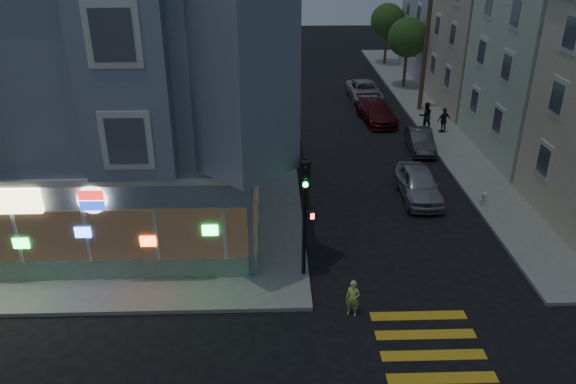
{
  "coord_description": "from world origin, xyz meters",
  "views": [
    {
      "loc": [
        1.67,
        -13.26,
        11.84
      ],
      "look_at": [
        2.28,
        5.63,
        2.74
      ],
      "focal_mm": 35.0,
      "sensor_mm": 36.0,
      "label": 1
    }
  ],
  "objects_px": {
    "parked_car_a": "(419,184)",
    "street_tree_far": "(388,21)",
    "utility_pole": "(426,41)",
    "parked_car_c": "(377,112)",
    "parked_car_d": "(364,91)",
    "street_tree_near": "(408,37)",
    "parked_car_b": "(420,140)",
    "fire_hydrant": "(484,199)",
    "running_child": "(353,298)",
    "traffic_signal": "(305,200)",
    "pedestrian_a": "(426,116)",
    "pedestrian_b": "(444,120)"
  },
  "relations": [
    {
      "from": "running_child",
      "to": "traffic_signal",
      "type": "distance_m",
      "value": 3.68
    },
    {
      "from": "pedestrian_b",
      "to": "parked_car_b",
      "type": "height_order",
      "value": "pedestrian_b"
    },
    {
      "from": "parked_car_a",
      "to": "street_tree_near",
      "type": "bearing_deg",
      "value": 80.54
    },
    {
      "from": "parked_car_a",
      "to": "parked_car_b",
      "type": "bearing_deg",
      "value": 76.46
    },
    {
      "from": "pedestrian_b",
      "to": "fire_hydrant",
      "type": "bearing_deg",
      "value": 65.07
    },
    {
      "from": "street_tree_far",
      "to": "parked_car_b",
      "type": "relative_size",
      "value": 1.45
    },
    {
      "from": "street_tree_far",
      "to": "pedestrian_b",
      "type": "distance_m",
      "value": 19.01
    },
    {
      "from": "street_tree_far",
      "to": "parked_car_c",
      "type": "bearing_deg",
      "value": -102.56
    },
    {
      "from": "street_tree_near",
      "to": "parked_car_d",
      "type": "distance_m",
      "value": 5.7
    },
    {
      "from": "parked_car_d",
      "to": "parked_car_b",
      "type": "bearing_deg",
      "value": -83.78
    },
    {
      "from": "running_child",
      "to": "fire_hydrant",
      "type": "height_order",
      "value": "running_child"
    },
    {
      "from": "pedestrian_a",
      "to": "parked_car_c",
      "type": "distance_m",
      "value": 3.36
    },
    {
      "from": "street_tree_far",
      "to": "traffic_signal",
      "type": "height_order",
      "value": "street_tree_far"
    },
    {
      "from": "parked_car_b",
      "to": "traffic_signal",
      "type": "relative_size",
      "value": 0.8
    },
    {
      "from": "pedestrian_a",
      "to": "street_tree_near",
      "type": "bearing_deg",
      "value": -97.13
    },
    {
      "from": "pedestrian_a",
      "to": "parked_car_d",
      "type": "relative_size",
      "value": 0.36
    },
    {
      "from": "pedestrian_b",
      "to": "traffic_signal",
      "type": "xyz_separation_m",
      "value": [
        -9.46,
        -15.29,
        2.34
      ]
    },
    {
      "from": "utility_pole",
      "to": "street_tree_far",
      "type": "bearing_deg",
      "value": 89.18
    },
    {
      "from": "parked_car_c",
      "to": "pedestrian_a",
      "type": "bearing_deg",
      "value": -42.91
    },
    {
      "from": "utility_pole",
      "to": "fire_hydrant",
      "type": "xyz_separation_m",
      "value": [
        -0.7,
        -14.76,
        -4.29
      ]
    },
    {
      "from": "utility_pole",
      "to": "parked_car_a",
      "type": "relative_size",
      "value": 2.13
    },
    {
      "from": "parked_car_d",
      "to": "traffic_signal",
      "type": "distance_m",
      "value": 23.95
    },
    {
      "from": "street_tree_near",
      "to": "fire_hydrant",
      "type": "xyz_separation_m",
      "value": [
        -0.9,
        -20.76,
        -3.42
      ]
    },
    {
      "from": "parked_car_c",
      "to": "pedestrian_b",
      "type": "bearing_deg",
      "value": -42.01
    },
    {
      "from": "traffic_signal",
      "to": "fire_hydrant",
      "type": "distance_m",
      "value": 10.37
    },
    {
      "from": "street_tree_far",
      "to": "pedestrian_a",
      "type": "bearing_deg",
      "value": -92.84
    },
    {
      "from": "pedestrian_a",
      "to": "fire_hydrant",
      "type": "height_order",
      "value": "pedestrian_a"
    },
    {
      "from": "parked_car_c",
      "to": "fire_hydrant",
      "type": "relative_size",
      "value": 6.77
    },
    {
      "from": "running_child",
      "to": "parked_car_d",
      "type": "relative_size",
      "value": 0.28
    },
    {
      "from": "street_tree_near",
      "to": "parked_car_a",
      "type": "bearing_deg",
      "value": -100.45
    },
    {
      "from": "utility_pole",
      "to": "parked_car_d",
      "type": "xyz_separation_m",
      "value": [
        -3.4,
        3.04,
        -4.14
      ]
    },
    {
      "from": "parked_car_c",
      "to": "parked_car_d",
      "type": "relative_size",
      "value": 0.99
    },
    {
      "from": "street_tree_near",
      "to": "traffic_signal",
      "type": "distance_m",
      "value": 27.7
    },
    {
      "from": "street_tree_far",
      "to": "running_child",
      "type": "height_order",
      "value": "street_tree_far"
    },
    {
      "from": "running_child",
      "to": "parked_car_b",
      "type": "relative_size",
      "value": 0.36
    },
    {
      "from": "street_tree_far",
      "to": "traffic_signal",
      "type": "distance_m",
      "value": 35.33
    },
    {
      "from": "parked_car_a",
      "to": "pedestrian_a",
      "type": "bearing_deg",
      "value": 74.94
    },
    {
      "from": "parked_car_b",
      "to": "parked_car_c",
      "type": "distance_m",
      "value": 5.44
    },
    {
      "from": "running_child",
      "to": "traffic_signal",
      "type": "relative_size",
      "value": 0.28
    },
    {
      "from": "street_tree_far",
      "to": "traffic_signal",
      "type": "relative_size",
      "value": 1.16
    },
    {
      "from": "parked_car_a",
      "to": "parked_car_d",
      "type": "xyz_separation_m",
      "value": [
        0.0,
        16.56,
        -0.07
      ]
    },
    {
      "from": "street_tree_near",
      "to": "parked_car_d",
      "type": "xyz_separation_m",
      "value": [
        -3.6,
        -2.96,
        -3.28
      ]
    },
    {
      "from": "pedestrian_b",
      "to": "fire_hydrant",
      "type": "distance_m",
      "value": 10.05
    },
    {
      "from": "parked_car_a",
      "to": "street_tree_far",
      "type": "bearing_deg",
      "value": 83.54
    },
    {
      "from": "utility_pole",
      "to": "parked_car_c",
      "type": "bearing_deg",
      "value": -147.57
    },
    {
      "from": "pedestrian_b",
      "to": "parked_car_b",
      "type": "relative_size",
      "value": 0.42
    },
    {
      "from": "utility_pole",
      "to": "parked_car_c",
      "type": "xyz_separation_m",
      "value": [
        -3.4,
        -2.16,
        -4.12
      ]
    },
    {
      "from": "pedestrian_b",
      "to": "parked_car_c",
      "type": "xyz_separation_m",
      "value": [
        -3.68,
        2.61,
        -0.24
      ]
    },
    {
      "from": "pedestrian_a",
      "to": "utility_pole",
      "type": "bearing_deg",
      "value": -101.65
    },
    {
      "from": "street_tree_far",
      "to": "traffic_signal",
      "type": "xyz_separation_m",
      "value": [
        -9.38,
        -34.05,
        -0.68
      ]
    }
  ]
}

